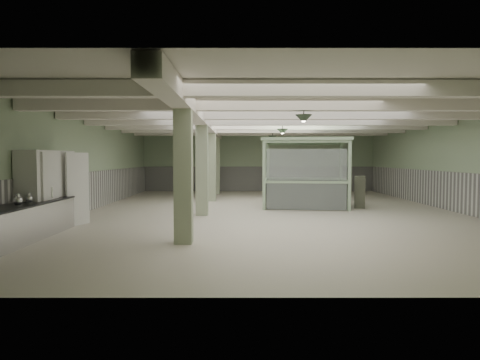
{
  "coord_description": "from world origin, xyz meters",
  "views": [
    {
      "loc": [
        -1.16,
        -16.14,
        2.05
      ],
      "look_at": [
        -1.15,
        -1.9,
        1.3
      ],
      "focal_mm": 32.0,
      "sensor_mm": 36.0,
      "label": 1
    }
  ],
  "objects_px": {
    "prep_counter": "(9,226)",
    "walkin_cooler": "(48,189)",
    "filing_cabinet": "(360,192)",
    "guard_booth": "(305,161)"
  },
  "relations": [
    {
      "from": "prep_counter",
      "to": "filing_cabinet",
      "type": "height_order",
      "value": "filing_cabinet"
    },
    {
      "from": "walkin_cooler",
      "to": "filing_cabinet",
      "type": "relative_size",
      "value": 1.94
    },
    {
      "from": "prep_counter",
      "to": "walkin_cooler",
      "type": "xyz_separation_m",
      "value": [
        -0.08,
        2.27,
        0.69
      ]
    },
    {
      "from": "walkin_cooler",
      "to": "filing_cabinet",
      "type": "distance_m",
      "value": 11.6
    },
    {
      "from": "walkin_cooler",
      "to": "guard_booth",
      "type": "xyz_separation_m",
      "value": [
        8.2,
        5.68,
        0.74
      ]
    },
    {
      "from": "prep_counter",
      "to": "walkin_cooler",
      "type": "height_order",
      "value": "walkin_cooler"
    },
    {
      "from": "prep_counter",
      "to": "walkin_cooler",
      "type": "relative_size",
      "value": 2.2
    },
    {
      "from": "prep_counter",
      "to": "filing_cabinet",
      "type": "distance_m",
      "value": 12.7
    },
    {
      "from": "guard_booth",
      "to": "filing_cabinet",
      "type": "relative_size",
      "value": 2.96
    },
    {
      "from": "prep_counter",
      "to": "filing_cabinet",
      "type": "bearing_deg",
      "value": 36.01
    }
  ]
}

